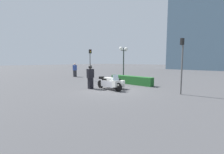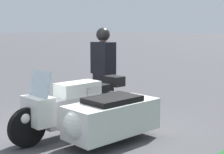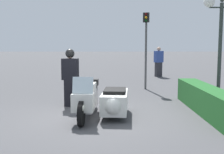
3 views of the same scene
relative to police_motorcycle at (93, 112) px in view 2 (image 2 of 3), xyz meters
The scene contains 3 objects.
ground_plane 0.53m from the police_motorcycle, 56.80° to the right, with size 160.00×160.00×0.00m, color #424244.
police_motorcycle is the anchor object (origin of this frame).
officer_rider 1.78m from the police_motorcycle, 142.04° to the right, with size 0.35×0.52×1.78m.
Camera 2 is at (3.58, 4.03, 1.80)m, focal length 55.00 mm.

